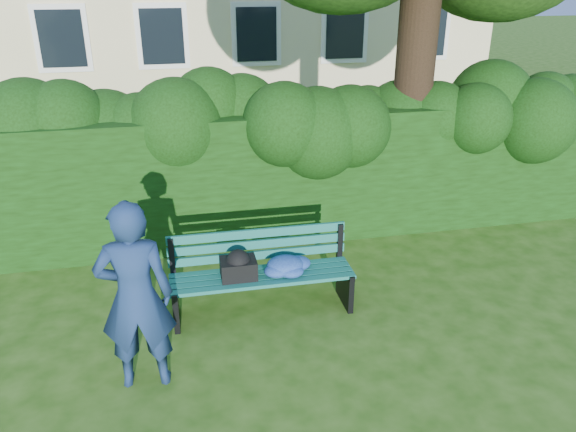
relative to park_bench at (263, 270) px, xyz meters
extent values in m
plane|color=#244E0E|center=(0.36, -0.21, -0.50)|extent=(80.00, 80.00, 0.00)
cube|color=white|center=(-3.24, 9.77, 1.50)|extent=(1.30, 0.08, 1.60)
cube|color=black|center=(-3.24, 9.73, 1.50)|extent=(1.05, 0.04, 1.35)
cube|color=white|center=(-0.84, 9.77, 1.50)|extent=(1.30, 0.08, 1.60)
cube|color=black|center=(-0.84, 9.73, 1.50)|extent=(1.05, 0.04, 1.35)
cube|color=white|center=(1.56, 9.77, 1.50)|extent=(1.30, 0.08, 1.60)
cube|color=black|center=(1.56, 9.73, 1.50)|extent=(1.05, 0.04, 1.35)
cube|color=white|center=(3.96, 9.77, 1.50)|extent=(1.30, 0.08, 1.60)
cube|color=black|center=(3.96, 9.73, 1.50)|extent=(1.05, 0.04, 1.35)
cube|color=white|center=(6.36, 9.77, 1.50)|extent=(1.30, 0.08, 1.60)
cube|color=black|center=(6.36, 9.73, 1.50)|extent=(1.05, 0.04, 1.35)
cube|color=black|center=(0.36, 1.99, 0.40)|extent=(10.00, 1.00, 1.80)
cylinder|color=black|center=(2.50, 2.00, 1.86)|extent=(0.54, 0.54, 4.72)
cube|color=#10514E|center=(-0.02, -0.22, -0.05)|extent=(2.00, 0.12, 0.04)
cube|color=#10514E|center=(-0.02, -0.10, -0.05)|extent=(2.00, 0.12, 0.04)
cube|color=#10514E|center=(-0.02, 0.02, -0.05)|extent=(2.00, 0.12, 0.04)
cube|color=#10514E|center=(-0.02, 0.14, -0.05)|extent=(2.00, 0.12, 0.04)
cube|color=#10514E|center=(-0.02, 0.22, 0.08)|extent=(2.00, 0.06, 0.10)
cube|color=#10514E|center=(-0.02, 0.23, 0.21)|extent=(2.00, 0.06, 0.10)
cube|color=#10514E|center=(-0.02, 0.24, 0.34)|extent=(2.00, 0.06, 0.10)
cube|color=black|center=(-0.97, -0.03, -0.28)|extent=(0.07, 0.50, 0.44)
cube|color=black|center=(-0.97, 0.23, 0.15)|extent=(0.06, 0.06, 0.45)
cube|color=black|center=(-0.97, -0.08, -0.06)|extent=(0.06, 0.42, 0.05)
cube|color=black|center=(0.93, -0.05, -0.28)|extent=(0.07, 0.50, 0.44)
cube|color=black|center=(0.93, 0.21, 0.15)|extent=(0.06, 0.06, 0.45)
cube|color=black|center=(0.93, -0.10, -0.06)|extent=(0.06, 0.42, 0.05)
cube|color=white|center=(-0.32, -0.09, -0.02)|extent=(0.18, 0.13, 0.02)
cube|color=black|center=(-0.28, -0.04, 0.08)|extent=(0.39, 0.29, 0.21)
imported|color=navy|center=(-1.29, -0.95, 0.41)|extent=(0.68, 0.46, 1.81)
camera|label=1|loc=(-0.89, -5.33, 3.01)|focal=35.00mm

